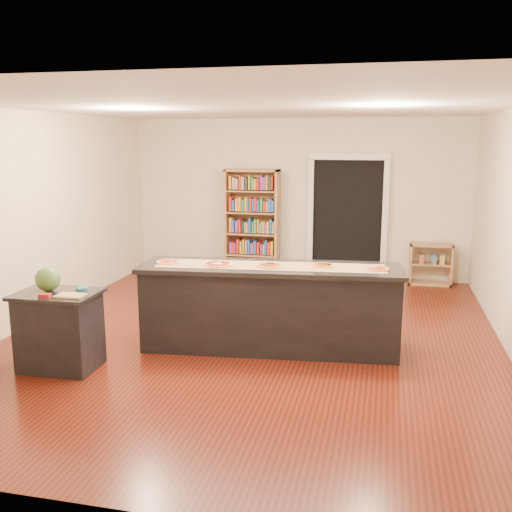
% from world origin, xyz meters
% --- Properties ---
extents(room, '(6.00, 7.00, 2.80)m').
position_xyz_m(room, '(0.00, 0.00, 1.40)').
color(room, beige).
rests_on(room, ground).
extents(doorway, '(1.40, 0.09, 2.21)m').
position_xyz_m(doorway, '(0.90, 3.46, 1.20)').
color(doorway, black).
rests_on(doorway, room).
extents(kitchen_island, '(3.02, 0.82, 1.00)m').
position_xyz_m(kitchen_island, '(0.28, -0.30, 0.50)').
color(kitchen_island, black).
rests_on(kitchen_island, ground).
extents(side_counter, '(0.85, 0.62, 0.84)m').
position_xyz_m(side_counter, '(-1.79, -1.40, 0.43)').
color(side_counter, black).
rests_on(side_counter, ground).
extents(bookshelf, '(0.96, 0.34, 1.92)m').
position_xyz_m(bookshelf, '(-0.77, 3.28, 0.96)').
color(bookshelf, '#AE8154').
rests_on(bookshelf, ground).
extents(low_shelf, '(0.71, 0.30, 0.71)m').
position_xyz_m(low_shelf, '(2.34, 3.30, 0.35)').
color(low_shelf, '#AE8154').
rests_on(low_shelf, ground).
extents(waste_bin, '(0.21, 0.21, 0.31)m').
position_xyz_m(waste_bin, '(-0.14, 3.15, 0.15)').
color(waste_bin, '#5184B4').
rests_on(waste_bin, ground).
extents(kraft_paper, '(2.66, 0.72, 0.00)m').
position_xyz_m(kraft_paper, '(0.28, -0.32, 1.00)').
color(kraft_paper, '#956B4D').
rests_on(kraft_paper, kitchen_island).
extents(watermelon, '(0.26, 0.26, 0.26)m').
position_xyz_m(watermelon, '(-1.90, -1.37, 0.98)').
color(watermelon, '#144214').
rests_on(watermelon, side_counter).
extents(cutting_board, '(0.30, 0.21, 0.02)m').
position_xyz_m(cutting_board, '(-1.56, -1.52, 0.85)').
color(cutting_board, tan).
rests_on(cutting_board, side_counter).
extents(package_red, '(0.12, 0.09, 0.04)m').
position_xyz_m(package_red, '(-1.79, -1.61, 0.86)').
color(package_red, maroon).
rests_on(package_red, side_counter).
extents(package_teal, '(0.13, 0.13, 0.05)m').
position_xyz_m(package_teal, '(-1.54, -1.32, 0.87)').
color(package_teal, '#195966').
rests_on(package_teal, side_counter).
extents(pizza_a, '(0.29, 0.29, 0.02)m').
position_xyz_m(pizza_a, '(-0.92, -0.42, 1.01)').
color(pizza_a, '#D9A653').
rests_on(pizza_a, kitchen_island).
extents(pizza_b, '(0.35, 0.35, 0.02)m').
position_xyz_m(pizza_b, '(-0.31, -0.41, 1.01)').
color(pizza_b, '#D9A653').
rests_on(pizza_b, kitchen_island).
extents(pizza_c, '(0.31, 0.31, 0.02)m').
position_xyz_m(pizza_c, '(0.29, -0.34, 1.01)').
color(pizza_c, '#D9A653').
rests_on(pizza_c, kitchen_island).
extents(pizza_d, '(0.29, 0.29, 0.02)m').
position_xyz_m(pizza_d, '(0.88, -0.19, 1.01)').
color(pizza_d, '#D9A653').
rests_on(pizza_d, kitchen_island).
extents(pizza_e, '(0.28, 0.28, 0.02)m').
position_xyz_m(pizza_e, '(1.49, -0.24, 1.01)').
color(pizza_e, '#D9A653').
rests_on(pizza_e, kitchen_island).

